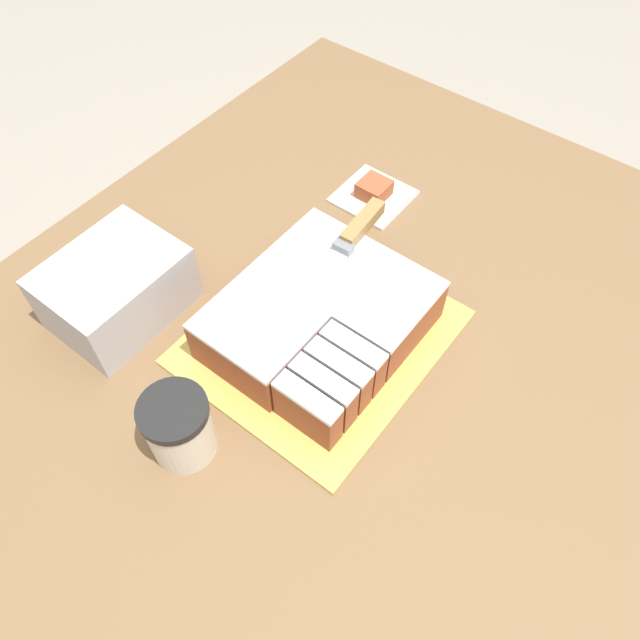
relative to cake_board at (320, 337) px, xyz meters
name	(u,v)px	position (x,y,z in m)	size (l,w,h in m)	color
ground_plane	(324,560)	(-0.05, -0.05, -0.94)	(8.00, 8.00, 0.00)	#9E9384
countertop	(325,496)	(-0.05, -0.05, -0.47)	(1.40, 1.10, 0.94)	brown
cake_board	(320,337)	(0.00, 0.00, 0.00)	(0.36, 0.32, 0.01)	gold
cake	(320,318)	(0.00, 0.00, 0.04)	(0.28, 0.24, 0.08)	#994C2D
knife	(349,240)	(0.11, 0.03, 0.09)	(0.29, 0.05, 0.02)	silver
coffee_cup	(179,427)	(-0.24, 0.03, 0.05)	(0.09, 0.09, 0.10)	beige
paper_napkin	(373,197)	(0.29, 0.11, 0.00)	(0.12, 0.12, 0.01)	white
brownie	(374,189)	(0.29, 0.11, 0.02)	(0.05, 0.05, 0.03)	#994C2D
storage_box	(116,288)	(-0.14, 0.27, 0.05)	(0.19, 0.15, 0.10)	#B2B2B7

